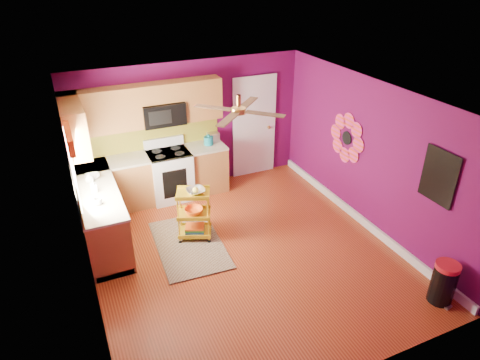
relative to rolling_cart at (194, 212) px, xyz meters
name	(u,v)px	position (x,y,z in m)	size (l,w,h in m)	color
ground	(244,252)	(0.56, -0.70, -0.49)	(5.00, 5.00, 0.00)	maroon
room_envelope	(246,159)	(0.59, -0.70, 1.14)	(4.54, 5.04, 2.52)	#5E0A48
lower_cabinets	(132,194)	(-0.78, 1.12, -0.06)	(2.81, 2.31, 0.94)	brown
electric_range	(170,175)	(0.01, 1.47, -0.01)	(0.76, 0.66, 1.13)	white
upper_cabinetry	(124,113)	(-0.68, 1.47, 1.31)	(2.80, 2.30, 1.26)	brown
left_window	(70,151)	(-1.66, 0.35, 1.25)	(0.08, 1.35, 1.08)	white
panel_door	(254,128)	(1.91, 1.77, 0.53)	(0.95, 0.11, 2.15)	white
right_wall_art	(384,154)	(2.79, -1.04, 0.95)	(0.04, 2.74, 1.04)	black
ceiling_fan	(239,110)	(0.56, -0.50, 1.80)	(1.01, 1.01, 0.26)	#BF8C3F
shag_rug	(189,244)	(-0.17, -0.16, -0.48)	(1.02, 1.67, 0.02)	black
rolling_cart	(194,212)	(0.00, 0.00, 0.00)	(0.63, 0.56, 0.95)	gold
trash_can	(443,283)	(2.55, -2.74, -0.18)	(0.38, 0.39, 0.62)	black
teal_kettle	(209,140)	(0.83, 1.52, 0.53)	(0.18, 0.18, 0.21)	#127A8C
toaster	(213,137)	(0.96, 1.62, 0.54)	(0.22, 0.15, 0.18)	beige
soap_bottle_a	(93,186)	(-1.42, 0.50, 0.55)	(0.09, 0.09, 0.20)	#EA3F72
soap_bottle_b	(90,178)	(-1.44, 0.84, 0.54)	(0.14, 0.14, 0.18)	white
counter_dish	(92,177)	(-1.39, 0.98, 0.48)	(0.24, 0.24, 0.06)	white
counter_cup	(98,202)	(-1.42, 0.09, 0.50)	(0.13, 0.13, 0.10)	white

